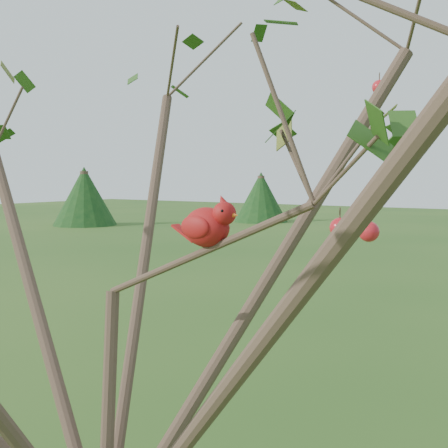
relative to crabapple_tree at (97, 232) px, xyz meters
name	(u,v)px	position (x,y,z in m)	size (l,w,h in m)	color
crabapple_tree	(97,232)	(0.00, 0.00, 0.00)	(2.35, 2.05, 2.95)	#453225
cardinal	(209,225)	(0.26, 0.10, 0.02)	(0.19, 0.10, 0.13)	red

